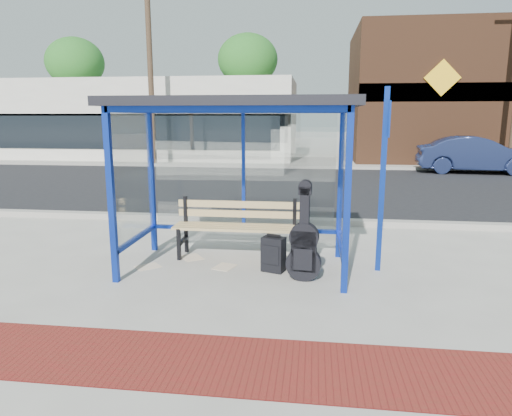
# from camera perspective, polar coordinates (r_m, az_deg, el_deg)

# --- Properties ---
(ground) EXTENTS (120.00, 120.00, 0.00)m
(ground) POSITION_cam_1_polar(r_m,az_deg,el_deg) (6.72, -2.49, -7.50)
(ground) COLOR #B2ADA0
(ground) RESTS_ON ground
(brick_paver_strip) EXTENTS (60.00, 1.00, 0.01)m
(brick_paver_strip) POSITION_cam_1_polar(r_m,az_deg,el_deg) (4.39, -8.51, -18.34)
(brick_paver_strip) COLOR maroon
(brick_paver_strip) RESTS_ON ground
(curb_near) EXTENTS (60.00, 0.25, 0.12)m
(curb_near) POSITION_cam_1_polar(r_m,az_deg,el_deg) (9.47, 0.46, -1.51)
(curb_near) COLOR gray
(curb_near) RESTS_ON ground
(street_asphalt) EXTENTS (60.00, 10.00, 0.00)m
(street_asphalt) POSITION_cam_1_polar(r_m,az_deg,el_deg) (14.47, 2.85, 2.76)
(street_asphalt) COLOR black
(street_asphalt) RESTS_ON ground
(curb_far) EXTENTS (60.00, 0.25, 0.12)m
(curb_far) POSITION_cam_1_polar(r_m,az_deg,el_deg) (19.51, 4.02, 5.16)
(curb_far) COLOR gray
(curb_far) RESTS_ON ground
(far_sidewalk) EXTENTS (60.00, 4.00, 0.01)m
(far_sidewalk) POSITION_cam_1_polar(r_m,az_deg,el_deg) (21.40, 4.31, 5.56)
(far_sidewalk) COLOR #B2ADA0
(far_sidewalk) RESTS_ON ground
(bus_shelter) EXTENTS (3.30, 1.80, 2.42)m
(bus_shelter) POSITION_cam_1_polar(r_m,az_deg,el_deg) (6.43, -2.55, 10.46)
(bus_shelter) COLOR #0E2A9C
(bus_shelter) RESTS_ON ground
(storefront_white) EXTENTS (18.00, 6.04, 4.00)m
(storefront_white) POSITION_cam_1_polar(r_m,az_deg,el_deg) (26.26, -15.62, 10.61)
(storefront_white) COLOR silver
(storefront_white) RESTS_ON ground
(storefront_brown) EXTENTS (10.00, 7.08, 6.40)m
(storefront_brown) POSITION_cam_1_polar(r_m,az_deg,el_deg) (25.72, 23.43, 12.78)
(storefront_brown) COLOR #59331E
(storefront_brown) RESTS_ON ground
(tree_left) EXTENTS (3.60, 3.60, 7.03)m
(tree_left) POSITION_cam_1_polar(r_m,az_deg,el_deg) (32.20, -21.68, 16.48)
(tree_left) COLOR #4C3826
(tree_left) RESTS_ON ground
(tree_mid) EXTENTS (3.60, 3.60, 7.03)m
(tree_mid) POSITION_cam_1_polar(r_m,az_deg,el_deg) (28.74, -1.03, 17.95)
(tree_mid) COLOR #4C3826
(tree_mid) RESTS_ON ground
(utility_pole_west) EXTENTS (1.60, 0.24, 8.00)m
(utility_pole_west) POSITION_cam_1_polar(r_m,az_deg,el_deg) (20.99, -13.07, 16.41)
(utility_pole_west) COLOR #4C3826
(utility_pole_west) RESTS_ON ground
(bench) EXTENTS (1.97, 0.49, 0.93)m
(bench) POSITION_cam_1_polar(r_m,az_deg,el_deg) (7.11, -2.28, -2.02)
(bench) COLOR black
(bench) RESTS_ON ground
(guitar_bag) EXTENTS (0.48, 0.18, 1.29)m
(guitar_bag) POSITION_cam_1_polar(r_m,az_deg,el_deg) (6.13, 6.01, -4.82)
(guitar_bag) COLOR black
(guitar_bag) RESTS_ON ground
(suitcase) EXTENTS (0.36, 0.29, 0.55)m
(suitcase) POSITION_cam_1_polar(r_m,az_deg,el_deg) (6.50, 2.19, -5.81)
(suitcase) COLOR black
(suitcase) RESTS_ON ground
(backpack) EXTENTS (0.32, 0.30, 0.33)m
(backpack) POSITION_cam_1_polar(r_m,az_deg,el_deg) (6.52, 5.62, -6.68)
(backpack) COLOR #2E2E19
(backpack) RESTS_ON ground
(sign_post) EXTENTS (0.12, 0.32, 2.57)m
(sign_post) POSITION_cam_1_polar(r_m,az_deg,el_deg) (6.55, 15.67, 4.56)
(sign_post) COLOR navy
(sign_post) RESTS_ON ground
(newspaper_a) EXTENTS (0.43, 0.43, 0.01)m
(newspaper_a) POSITION_cam_1_polar(r_m,az_deg,el_deg) (6.95, -13.37, -7.15)
(newspaper_a) COLOR white
(newspaper_a) RESTS_ON ground
(newspaper_b) EXTENTS (0.36, 0.41, 0.01)m
(newspaper_b) POSITION_cam_1_polar(r_m,az_deg,el_deg) (6.76, -3.96, -7.36)
(newspaper_b) COLOR white
(newspaper_b) RESTS_ON ground
(newspaper_c) EXTENTS (0.45, 0.46, 0.01)m
(newspaper_c) POSITION_cam_1_polar(r_m,az_deg,el_deg) (7.25, -8.04, -6.15)
(newspaper_c) COLOR white
(newspaper_c) RESTS_ON ground
(parked_car) EXTENTS (4.43, 1.91, 1.42)m
(parked_car) POSITION_cam_1_polar(r_m,az_deg,el_deg) (19.65, 25.79, 6.01)
(parked_car) COLOR #192246
(parked_car) RESTS_ON ground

